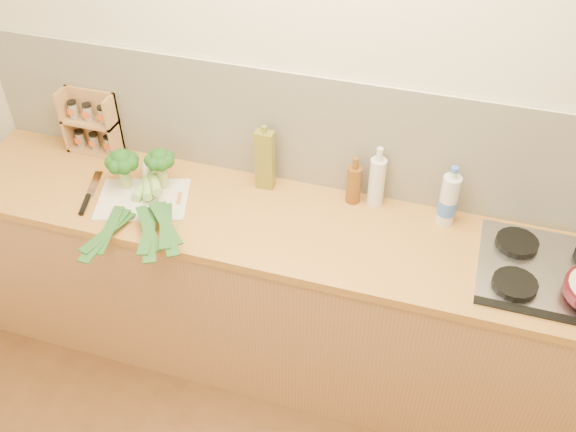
{
  "coord_description": "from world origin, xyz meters",
  "views": [
    {
      "loc": [
        0.55,
        -0.77,
        2.67
      ],
      "look_at": [
        -0.03,
        1.1,
        1.02
      ],
      "focal_mm": 40.0,
      "sensor_mm": 36.0,
      "label": 1
    }
  ],
  "objects_px": {
    "chefs_knife": "(87,199)",
    "spice_rack": "(93,125)",
    "chopping_board": "(143,199)",
    "gas_hob": "(556,274)"
  },
  "relations": [
    {
      "from": "chefs_knife",
      "to": "spice_rack",
      "type": "height_order",
      "value": "spice_rack"
    },
    {
      "from": "chopping_board",
      "to": "spice_rack",
      "type": "xyz_separation_m",
      "value": [
        -0.39,
        0.3,
        0.13
      ]
    },
    {
      "from": "gas_hob",
      "to": "chefs_knife",
      "type": "distance_m",
      "value": 1.97
    },
    {
      "from": "chefs_knife",
      "to": "spice_rack",
      "type": "distance_m",
      "value": 0.42
    },
    {
      "from": "gas_hob",
      "to": "chefs_knife",
      "type": "xyz_separation_m",
      "value": [
        -1.96,
        -0.12,
        -0.01
      ]
    },
    {
      "from": "chopping_board",
      "to": "chefs_knife",
      "type": "distance_m",
      "value": 0.25
    },
    {
      "from": "spice_rack",
      "to": "chefs_knife",
      "type": "bearing_deg",
      "value": -66.65
    },
    {
      "from": "gas_hob",
      "to": "chopping_board",
      "type": "height_order",
      "value": "gas_hob"
    },
    {
      "from": "gas_hob",
      "to": "spice_rack",
      "type": "relative_size",
      "value": 1.85
    },
    {
      "from": "chopping_board",
      "to": "chefs_knife",
      "type": "height_order",
      "value": "chefs_knife"
    }
  ]
}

